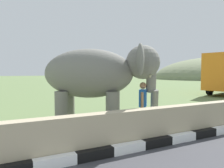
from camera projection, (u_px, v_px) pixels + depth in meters
name	position (u px, v px, depth m)	size (l,w,h in m)	color
barrier_parapet	(94.00, 134.00, 5.16)	(28.00, 0.36, 1.00)	tan
elephant	(99.00, 75.00, 7.38)	(3.95, 3.47, 2.92)	slate
person_handler	(143.00, 103.00, 7.32)	(0.49, 0.57, 1.66)	navy
hill_east	(218.00, 79.00, 60.93)	(38.91, 31.13, 12.25)	#737E5C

